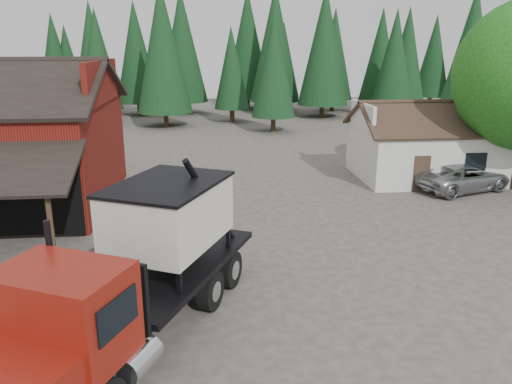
{
  "coord_description": "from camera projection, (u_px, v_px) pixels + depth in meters",
  "views": [
    {
      "loc": [
        0.09,
        -15.17,
        7.75
      ],
      "look_at": [
        2.0,
        4.74,
        1.8
      ],
      "focal_mm": 35.0,
      "sensor_mm": 36.0,
      "label": 1
    }
  ],
  "objects": [
    {
      "name": "equip_box",
      "position": [
        69.0,
        380.0,
        11.52
      ],
      "size": [
        0.8,
        1.16,
        0.6
      ],
      "primitive_type": "cube",
      "rotation": [
        0.0,
        0.0,
        -0.09
      ],
      "color": "maroon",
      "rests_on": "ground"
    },
    {
      "name": "feed_truck",
      "position": [
        138.0,
        265.0,
        13.19
      ],
      "size": [
        6.7,
        10.33,
        4.58
      ],
      "rotation": [
        0.0,
        0.0,
        -0.43
      ],
      "color": "black",
      "rests_on": "ground"
    },
    {
      "name": "conifer_backdrop",
      "position": [
        207.0,
        115.0,
        56.75
      ],
      "size": [
        76.0,
        16.0,
        16.0
      ],
      "primitive_type": null,
      "color": "#103218",
      "rests_on": "ground"
    },
    {
      "name": "near_pine_c",
      "position": [
        470.0,
        55.0,
        41.53
      ],
      "size": [
        4.84,
        4.84,
        12.4
      ],
      "color": "#382619",
      "rests_on": "ground"
    },
    {
      "name": "ground",
      "position": [
        210.0,
        285.0,
        16.67
      ],
      "size": [
        120.0,
        120.0,
        0.0
      ],
      "primitive_type": "plane",
      "color": "#494439",
      "rests_on": "ground"
    },
    {
      "name": "near_pine_b",
      "position": [
        274.0,
        66.0,
        44.17
      ],
      "size": [
        3.96,
        3.96,
        10.4
      ],
      "color": "#382619",
      "rests_on": "ground"
    },
    {
      "name": "near_pine_d",
      "position": [
        163.0,
        48.0,
        46.64
      ],
      "size": [
        5.28,
        5.28,
        13.4
      ],
      "color": "#382619",
      "rests_on": "ground"
    },
    {
      "name": "farmhouse",
      "position": [
        426.0,
        150.0,
        29.79
      ],
      "size": [
        8.6,
        6.42,
        4.65
      ],
      "color": "silver",
      "rests_on": "ground"
    },
    {
      "name": "silver_car",
      "position": [
        463.0,
        177.0,
        27.27
      ],
      "size": [
        5.93,
        4.09,
        1.51
      ],
      "primitive_type": "imported",
      "rotation": [
        0.0,
        0.0,
        1.89
      ],
      "color": "#A0A4A8",
      "rests_on": "ground"
    }
  ]
}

